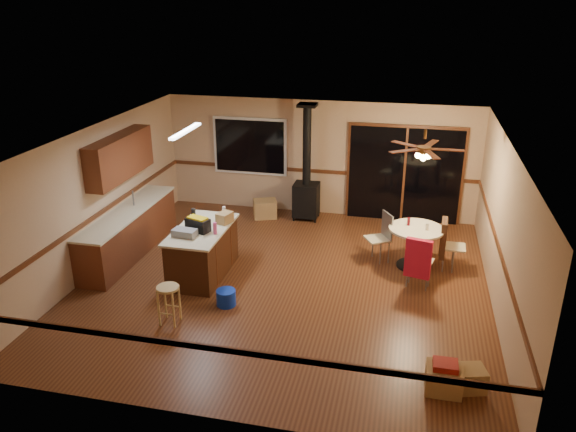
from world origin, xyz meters
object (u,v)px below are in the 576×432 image
(chair_near, at_px, (418,258))
(box_corner_a, at_px, (444,379))
(chair_right, at_px, (445,238))
(bar_stool, at_px, (169,305))
(dining_table, at_px, (415,240))
(box_under_window, at_px, (265,209))
(toolbox_black, at_px, (198,225))
(wood_stove, at_px, (306,188))
(box_corner_b, at_px, (470,379))
(kitchen_island, at_px, (203,251))
(blue_bucket, at_px, (226,298))
(chair_left, at_px, (383,231))
(toolbox_grey, at_px, (185,233))

(chair_near, distance_m, box_corner_a, 2.69)
(chair_right, xyz_separation_m, box_corner_a, (-0.09, -3.57, -0.42))
(bar_stool, bearing_deg, chair_right, 34.31)
(dining_table, relative_size, box_under_window, 1.98)
(toolbox_black, distance_m, chair_near, 3.82)
(dining_table, bearing_deg, chair_right, 6.44)
(dining_table, distance_m, box_under_window, 3.80)
(wood_stove, distance_m, box_corner_b, 6.21)
(kitchen_island, distance_m, box_corner_b, 5.02)
(chair_near, relative_size, chair_right, 1.00)
(bar_stool, distance_m, blue_bucket, 0.99)
(dining_table, height_order, box_corner_b, dining_table)
(kitchen_island, bearing_deg, dining_table, 17.11)
(bar_stool, distance_m, chair_left, 4.23)
(wood_stove, xyz_separation_m, bar_stool, (-1.23, -4.69, -0.42))
(dining_table, bearing_deg, wood_stove, 141.67)
(wood_stove, xyz_separation_m, chair_near, (2.47, -2.79, -0.13))
(toolbox_black, relative_size, chair_near, 0.59)
(box_under_window, xyz_separation_m, box_corner_a, (3.77, -5.30, -0.03))
(kitchen_island, height_order, toolbox_grey, toolbox_grey)
(chair_right, xyz_separation_m, box_under_window, (-3.86, 1.73, -0.39))
(wood_stove, distance_m, chair_right, 3.47)
(toolbox_grey, xyz_separation_m, box_corner_b, (4.62, -1.87, -0.81))
(toolbox_black, distance_m, box_under_window, 3.18)
(kitchen_island, height_order, box_under_window, kitchen_island)
(blue_bucket, relative_size, box_corner_a, 0.70)
(box_corner_b, bearing_deg, wood_stove, 120.86)
(kitchen_island, relative_size, box_under_window, 3.32)
(chair_left, bearing_deg, chair_near, -57.14)
(bar_stool, relative_size, box_corner_a, 1.37)
(kitchen_island, relative_size, bar_stool, 2.68)
(toolbox_black, xyz_separation_m, chair_right, (4.24, 1.32, -0.42))
(chair_near, bearing_deg, wood_stove, 131.57)
(bar_stool, height_order, box_under_window, bar_stool)
(kitchen_island, height_order, bar_stool, kitchen_island)
(toolbox_black, xyz_separation_m, chair_near, (3.78, 0.38, -0.42))
(chair_left, bearing_deg, wood_stove, 135.80)
(bar_stool, bearing_deg, blue_bucket, 45.53)
(toolbox_black, xyz_separation_m, chair_left, (3.12, 1.41, -0.43))
(kitchen_island, xyz_separation_m, dining_table, (3.71, 1.14, 0.08))
(toolbox_grey, xyz_separation_m, chair_left, (3.26, 1.68, -0.37))
(wood_stove, height_order, dining_table, wood_stove)
(wood_stove, distance_m, dining_table, 3.08)
(kitchen_island, height_order, chair_left, chair_left)
(kitchen_island, relative_size, chair_near, 2.40)
(chair_left, relative_size, chair_near, 0.79)
(kitchen_island, distance_m, chair_right, 4.40)
(box_corner_b, bearing_deg, bar_stool, 172.05)
(wood_stove, xyz_separation_m, box_under_window, (-0.93, -0.12, -0.53))
(bar_stool, xyz_separation_m, box_under_window, (0.31, 4.57, -0.11))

